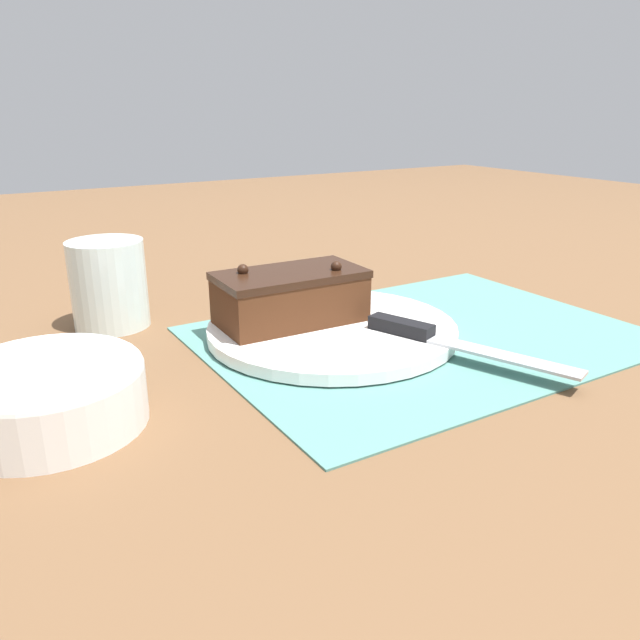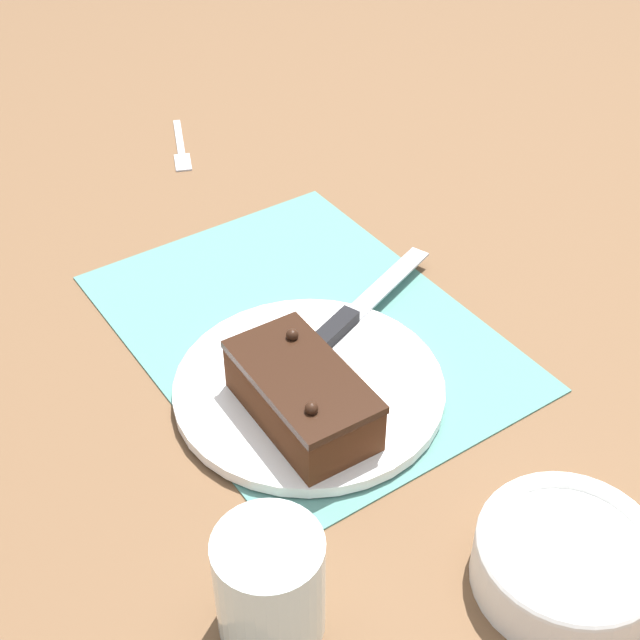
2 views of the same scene
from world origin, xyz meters
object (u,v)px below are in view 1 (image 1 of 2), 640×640
(cake_plate, at_px, (332,329))
(chocolate_cake, at_px, (290,296))
(drinking_glass, at_px, (109,284))
(small_bowl, at_px, (49,395))
(serving_knife, at_px, (433,336))

(cake_plate, bearing_deg, chocolate_cake, -41.78)
(drinking_glass, xyz_separation_m, small_bowl, (0.10, 0.22, -0.02))
(cake_plate, relative_size, serving_knife, 1.27)
(chocolate_cake, xyz_separation_m, serving_knife, (-0.09, 0.13, -0.02))
(drinking_glass, relative_size, small_bowl, 0.66)
(chocolate_cake, height_order, drinking_glass, drinking_glass)
(chocolate_cake, height_order, small_bowl, chocolate_cake)
(chocolate_cake, height_order, serving_knife, chocolate_cake)
(chocolate_cake, bearing_deg, small_bowl, 17.95)
(drinking_glass, bearing_deg, chocolate_cake, 140.05)
(small_bowl, bearing_deg, cake_plate, -169.62)
(cake_plate, bearing_deg, serving_knife, 121.48)
(serving_knife, bearing_deg, drinking_glass, -66.48)
(drinking_glass, bearing_deg, serving_knife, 134.15)
(drinking_glass, height_order, small_bowl, drinking_glass)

